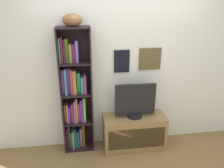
% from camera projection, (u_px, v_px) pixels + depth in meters
% --- Properties ---
extents(back_wall, '(4.80, 0.08, 2.46)m').
position_uv_depth(back_wall, '(121.00, 67.00, 3.26)').
color(back_wall, white).
rests_on(back_wall, ground).
extents(bookshelf, '(0.44, 0.24, 1.84)m').
position_uv_depth(bookshelf, '(75.00, 96.00, 3.19)').
color(bookshelf, black).
rests_on(bookshelf, ground).
extents(football, '(0.30, 0.25, 0.16)m').
position_uv_depth(football, '(72.00, 20.00, 2.79)').
color(football, brown).
rests_on(football, bookshelf).
extents(tv_stand, '(0.93, 0.39, 0.52)m').
position_uv_depth(tv_stand, '(134.00, 132.00, 3.42)').
color(tv_stand, olive).
rests_on(tv_stand, ground).
extents(television, '(0.59, 0.22, 0.52)m').
position_uv_depth(television, '(135.00, 101.00, 3.24)').
color(television, black).
rests_on(television, tv_stand).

